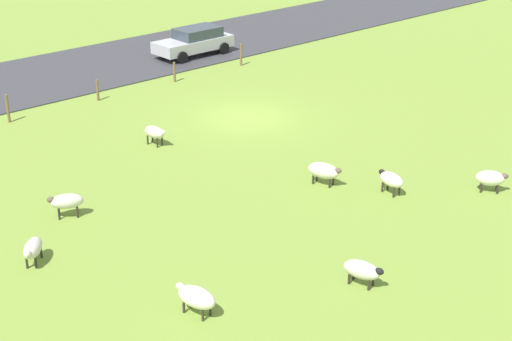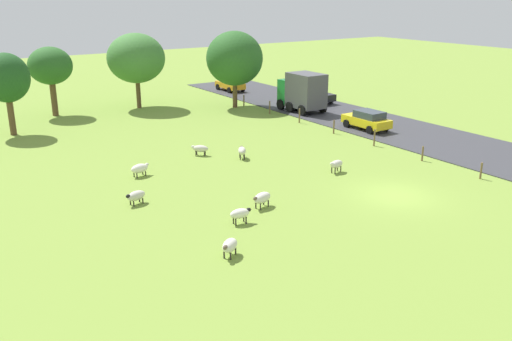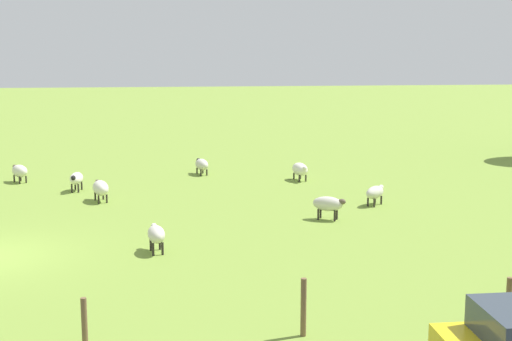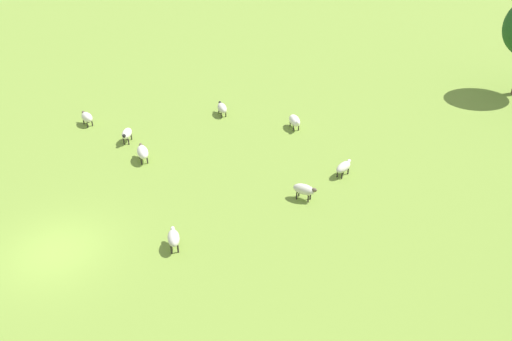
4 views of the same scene
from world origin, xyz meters
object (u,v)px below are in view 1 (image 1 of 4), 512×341
object	(u,v)px
sheep_1	(362,270)
sheep_5	(196,297)
sheep_7	(67,201)
sheep_3	(155,132)
sheep_0	(33,248)
sheep_2	(324,171)
sheep_6	(491,178)
sheep_4	(391,180)
car_3	(194,41)

from	to	relation	value
sheep_1	sheep_5	world-z (taller)	sheep_5
sheep_7	sheep_3	bearing A→B (deg)	-60.32
sheep_0	sheep_3	xyz separation A→B (m)	(5.27, -7.96, 0.05)
sheep_0	sheep_1	xyz separation A→B (m)	(-7.10, -6.16, -0.02)
sheep_2	sheep_1	bearing A→B (deg)	142.45
sheep_3	sheep_7	size ratio (longest dim) A/B	0.97
sheep_1	sheep_6	size ratio (longest dim) A/B	1.11
sheep_5	sheep_6	bearing A→B (deg)	-94.37
sheep_2	sheep_5	size ratio (longest dim) A/B	1.02
sheep_4	car_3	size ratio (longest dim) A/B	0.25
sheep_4	car_3	xyz separation A→B (m)	(18.81, -6.06, 0.32)
sheep_0	sheep_3	bearing A→B (deg)	-56.48
sheep_0	car_3	xyz separation A→B (m)	(14.92, -17.44, 0.36)
sheep_6	sheep_1	bearing A→B (deg)	97.28
sheep_2	sheep_3	xyz separation A→B (m)	(7.09, 2.26, 0.01)
sheep_1	sheep_6	distance (m)	7.98
car_3	sheep_1	bearing A→B (deg)	152.88
sheep_0	sheep_2	xyz separation A→B (m)	(-1.82, -10.21, 0.04)
sheep_1	sheep_3	world-z (taller)	sheep_3
sheep_0	sheep_5	xyz separation A→B (m)	(-5.16, -1.93, 0.01)
sheep_5	car_3	size ratio (longest dim) A/B	0.29
sheep_7	car_3	distance (m)	19.98
sheep_0	sheep_1	bearing A→B (deg)	-139.05
sheep_0	sheep_7	size ratio (longest dim) A/B	0.94
sheep_2	sheep_0	bearing A→B (deg)	79.88
sheep_5	car_3	world-z (taller)	car_3
sheep_3	sheep_7	distance (m)	6.62
sheep_2	sheep_6	xyz separation A→B (m)	(-4.26, -3.86, -0.02)
sheep_0	sheep_7	distance (m)	2.97
sheep_3	car_3	xyz separation A→B (m)	(9.65, -9.48, 0.31)
sheep_1	sheep_0	bearing A→B (deg)	40.95
sheep_6	car_3	world-z (taller)	car_3
sheep_2	sheep_3	world-z (taller)	sheep_2
sheep_4	sheep_6	bearing A→B (deg)	-129.25
car_3	sheep_7	bearing A→B (deg)	130.33
sheep_5	sheep_7	xyz separation A→B (m)	(7.15, -0.28, 0.05)
sheep_0	sheep_7	xyz separation A→B (m)	(1.99, -2.21, 0.06)
sheep_1	car_3	xyz separation A→B (m)	(22.02, -11.28, 0.38)
sheep_4	sheep_6	xyz separation A→B (m)	(-2.20, -2.69, -0.02)
sheep_1	car_3	size ratio (longest dim) A/B	0.27
sheep_3	car_3	distance (m)	13.53
sheep_1	sheep_6	xyz separation A→B (m)	(1.01, -7.91, 0.03)
sheep_2	sheep_4	distance (m)	2.37
sheep_4	sheep_7	xyz separation A→B (m)	(5.88, 9.17, 0.02)
sheep_7	car_3	bearing A→B (deg)	-49.67
sheep_4	car_3	bearing A→B (deg)	-17.84
sheep_1	sheep_3	xyz separation A→B (m)	(12.37, -1.80, 0.07)
sheep_4	sheep_7	world-z (taller)	sheep_7
sheep_1	sheep_4	distance (m)	6.13
sheep_2	sheep_4	world-z (taller)	sheep_2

